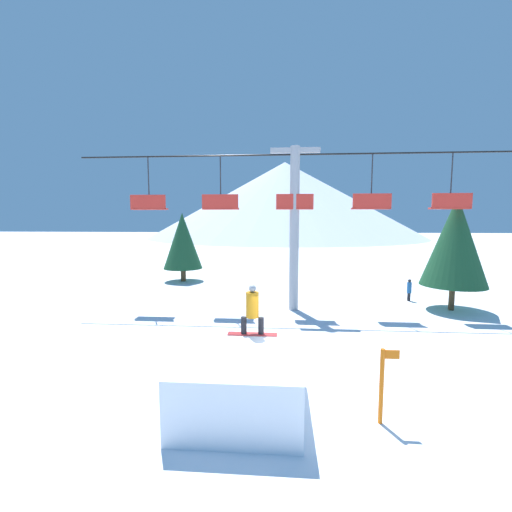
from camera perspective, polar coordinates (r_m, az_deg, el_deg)
ground_plane at (r=9.75m, az=6.99°, el=-21.73°), size 220.00×220.00×0.00m
mountain_ridge at (r=89.28m, az=4.79°, el=9.29°), size 68.49×68.49×18.99m
snow_ramp at (r=8.78m, az=-2.51°, el=-19.86°), size 2.83×3.29×1.40m
snowboarder at (r=9.40m, az=-0.61°, el=-8.96°), size 1.35×0.35×1.39m
chairlift at (r=17.00m, az=6.43°, el=6.89°), size 21.54×0.46×8.06m
pine_tree_near at (r=19.54m, az=30.26°, el=2.15°), size 3.09×3.09×5.71m
pine_tree_far at (r=25.54m, az=-12.14°, el=2.48°), size 2.82×2.82×5.03m
trail_marker at (r=8.55m, az=20.29°, el=-19.37°), size 0.41×0.10×1.72m
distant_skier at (r=20.99m, az=24.17°, el=-5.06°), size 0.24×0.24×1.23m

